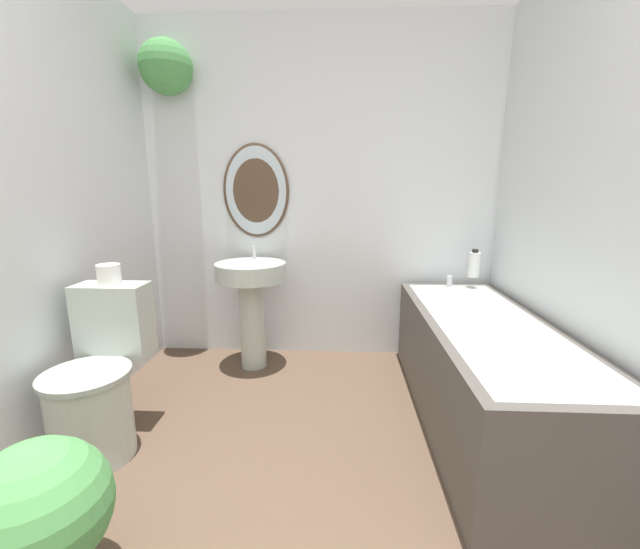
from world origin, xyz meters
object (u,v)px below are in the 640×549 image
(pedestal_sink, at_px, (252,294))
(potted_plant, at_px, (40,516))
(toilet_paper_roll, at_px, (109,274))
(bathtub, at_px, (484,370))
(shampoo_bottle, at_px, (474,264))
(toilet, at_px, (98,386))

(pedestal_sink, xyz_separation_m, potted_plant, (-0.27, -1.66, -0.24))
(pedestal_sink, relative_size, potted_plant, 1.62)
(pedestal_sink, distance_m, toilet_paper_roll, 0.97)
(bathtub, xyz_separation_m, potted_plant, (-1.65, -1.04, 0.00))
(pedestal_sink, height_order, toilet_paper_roll, toilet_paper_roll)
(pedestal_sink, relative_size, shampoo_bottle, 4.40)
(toilet_paper_roll, bearing_deg, potted_plant, -73.57)
(potted_plant, xyz_separation_m, toilet_paper_roll, (-0.27, 0.91, 0.53))
(bathtub, bearing_deg, potted_plant, -147.74)
(shampoo_bottle, bearing_deg, potted_plant, -135.48)
(pedestal_sink, relative_size, bathtub, 0.50)
(bathtub, distance_m, shampoo_bottle, 0.87)
(bathtub, height_order, potted_plant, bathtub)
(toilet, relative_size, potted_plant, 1.48)
(pedestal_sink, xyz_separation_m, bathtub, (1.38, -0.62, -0.24))
(pedestal_sink, height_order, bathtub, pedestal_sink)
(bathtub, height_order, shampoo_bottle, shampoo_bottle)
(toilet, xyz_separation_m, shampoo_bottle, (2.08, 1.05, 0.41))
(pedestal_sink, distance_m, shampoo_bottle, 1.55)
(toilet_paper_roll, bearing_deg, pedestal_sink, 54.30)
(potted_plant, bearing_deg, shampoo_bottle, 44.52)
(toilet, bearing_deg, pedestal_sink, 60.16)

